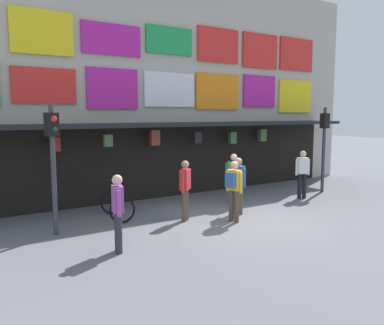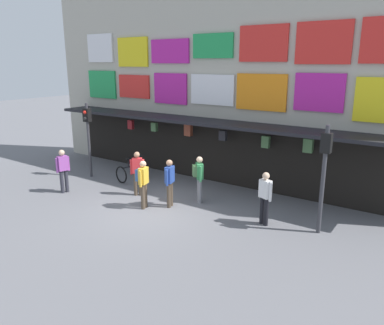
{
  "view_description": "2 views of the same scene",
  "coord_description": "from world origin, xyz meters",
  "px_view_note": "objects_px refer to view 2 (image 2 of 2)",
  "views": [
    {
      "loc": [
        -6.99,
        -8.2,
        2.93
      ],
      "look_at": [
        -0.82,
        1.26,
        1.56
      ],
      "focal_mm": 36.87,
      "sensor_mm": 36.0,
      "label": 1
    },
    {
      "loc": [
        8.01,
        -9.04,
        4.88
      ],
      "look_at": [
        0.8,
        1.38,
        1.48
      ],
      "focal_mm": 35.32,
      "sensor_mm": 36.0,
      "label": 2
    }
  ],
  "objects_px": {
    "traffic_light_near": "(88,128)",
    "pedestrian_in_white": "(143,181)",
    "pedestrian_in_black": "(265,195)",
    "pedestrian_in_yellow": "(63,169)",
    "pedestrian_in_red": "(199,176)",
    "pedestrian_in_purple": "(170,181)",
    "bicycle_parked": "(132,171)",
    "traffic_light_far": "(325,162)",
    "pedestrian_in_green": "(137,171)"
  },
  "relations": [
    {
      "from": "bicycle_parked",
      "to": "pedestrian_in_purple",
      "type": "distance_m",
      "value": 3.56
    },
    {
      "from": "pedestrian_in_red",
      "to": "pedestrian_in_white",
      "type": "bearing_deg",
      "value": -128.88
    },
    {
      "from": "traffic_light_far",
      "to": "traffic_light_near",
      "type": "bearing_deg",
      "value": -179.89
    },
    {
      "from": "pedestrian_in_purple",
      "to": "pedestrian_in_black",
      "type": "bearing_deg",
      "value": 8.11
    },
    {
      "from": "bicycle_parked",
      "to": "pedestrian_in_red",
      "type": "relative_size",
      "value": 0.74
    },
    {
      "from": "traffic_light_far",
      "to": "pedestrian_in_purple",
      "type": "bearing_deg",
      "value": -169.95
    },
    {
      "from": "pedestrian_in_purple",
      "to": "pedestrian_in_red",
      "type": "relative_size",
      "value": 1.0
    },
    {
      "from": "pedestrian_in_purple",
      "to": "pedestrian_in_white",
      "type": "bearing_deg",
      "value": -137.42
    },
    {
      "from": "pedestrian_in_green",
      "to": "pedestrian_in_yellow",
      "type": "xyz_separation_m",
      "value": [
        -2.54,
        -1.37,
        0.0
      ]
    },
    {
      "from": "traffic_light_far",
      "to": "pedestrian_in_green",
      "type": "relative_size",
      "value": 1.9
    },
    {
      "from": "traffic_light_near",
      "to": "pedestrian_in_black",
      "type": "distance_m",
      "value": 8.44
    },
    {
      "from": "pedestrian_in_black",
      "to": "pedestrian_in_green",
      "type": "bearing_deg",
      "value": -177.26
    },
    {
      "from": "bicycle_parked",
      "to": "pedestrian_in_yellow",
      "type": "relative_size",
      "value": 0.74
    },
    {
      "from": "traffic_light_far",
      "to": "pedestrian_in_red",
      "type": "bearing_deg",
      "value": 179.12
    },
    {
      "from": "traffic_light_near",
      "to": "pedestrian_in_yellow",
      "type": "distance_m",
      "value": 2.45
    },
    {
      "from": "pedestrian_in_green",
      "to": "pedestrian_in_purple",
      "type": "height_order",
      "value": "same"
    },
    {
      "from": "pedestrian_in_black",
      "to": "pedestrian_in_purple",
      "type": "distance_m",
      "value": 3.33
    },
    {
      "from": "pedestrian_in_green",
      "to": "bicycle_parked",
      "type": "bearing_deg",
      "value": 140.15
    },
    {
      "from": "pedestrian_in_black",
      "to": "pedestrian_in_white",
      "type": "distance_m",
      "value": 4.11
    },
    {
      "from": "pedestrian_in_yellow",
      "to": "pedestrian_in_red",
      "type": "height_order",
      "value": "same"
    },
    {
      "from": "bicycle_parked",
      "to": "pedestrian_in_green",
      "type": "bearing_deg",
      "value": -39.85
    },
    {
      "from": "traffic_light_near",
      "to": "pedestrian_in_green",
      "type": "xyz_separation_m",
      "value": [
        3.35,
        -0.61,
        -1.19
      ]
    },
    {
      "from": "bicycle_parked",
      "to": "pedestrian_in_green",
      "type": "distance_m",
      "value": 2.02
    },
    {
      "from": "pedestrian_in_yellow",
      "to": "traffic_light_far",
      "type": "bearing_deg",
      "value": 12.39
    },
    {
      "from": "pedestrian_in_yellow",
      "to": "pedestrian_in_white",
      "type": "xyz_separation_m",
      "value": [
        3.57,
        0.52,
        0.04
      ]
    },
    {
      "from": "pedestrian_in_white",
      "to": "pedestrian_in_red",
      "type": "bearing_deg",
      "value": 51.12
    },
    {
      "from": "pedestrian_in_yellow",
      "to": "traffic_light_near",
      "type": "bearing_deg",
      "value": 112.07
    },
    {
      "from": "traffic_light_near",
      "to": "pedestrian_in_red",
      "type": "height_order",
      "value": "traffic_light_near"
    },
    {
      "from": "bicycle_parked",
      "to": "pedestrian_in_green",
      "type": "relative_size",
      "value": 0.74
    },
    {
      "from": "pedestrian_in_red",
      "to": "pedestrian_in_black",
      "type": "bearing_deg",
      "value": -9.57
    },
    {
      "from": "pedestrian_in_purple",
      "to": "pedestrian_in_red",
      "type": "xyz_separation_m",
      "value": [
        0.58,
        0.93,
        0.04
      ]
    },
    {
      "from": "bicycle_parked",
      "to": "traffic_light_far",
      "type": "bearing_deg",
      "value": -4.35
    },
    {
      "from": "pedestrian_in_black",
      "to": "pedestrian_in_yellow",
      "type": "xyz_separation_m",
      "value": [
        -7.54,
        -1.61,
        0.0
      ]
    },
    {
      "from": "traffic_light_far",
      "to": "pedestrian_in_yellow",
      "type": "relative_size",
      "value": 1.9
    },
    {
      "from": "traffic_light_far",
      "to": "pedestrian_in_black",
      "type": "bearing_deg",
      "value": -165.93
    },
    {
      "from": "pedestrian_in_yellow",
      "to": "pedestrian_in_purple",
      "type": "xyz_separation_m",
      "value": [
        4.24,
        1.14,
        0.0
      ]
    },
    {
      "from": "bicycle_parked",
      "to": "pedestrian_in_red",
      "type": "xyz_separation_m",
      "value": [
        3.77,
        -0.55,
        0.59
      ]
    },
    {
      "from": "traffic_light_near",
      "to": "pedestrian_in_red",
      "type": "bearing_deg",
      "value": 0.87
    },
    {
      "from": "traffic_light_near",
      "to": "pedestrian_in_white",
      "type": "height_order",
      "value": "traffic_light_near"
    },
    {
      "from": "pedestrian_in_purple",
      "to": "pedestrian_in_red",
      "type": "height_order",
      "value": "same"
    },
    {
      "from": "bicycle_parked",
      "to": "pedestrian_in_white",
      "type": "relative_size",
      "value": 0.74
    },
    {
      "from": "traffic_light_far",
      "to": "pedestrian_in_black",
      "type": "xyz_separation_m",
      "value": [
        -1.57,
        -0.39,
        -1.19
      ]
    },
    {
      "from": "traffic_light_near",
      "to": "bicycle_parked",
      "type": "height_order",
      "value": "traffic_light_near"
    },
    {
      "from": "traffic_light_near",
      "to": "pedestrian_in_purple",
      "type": "xyz_separation_m",
      "value": [
        5.05,
        -0.84,
        -1.19
      ]
    },
    {
      "from": "pedestrian_in_green",
      "to": "traffic_light_far",
      "type": "bearing_deg",
      "value": 5.5
    },
    {
      "from": "traffic_light_near",
      "to": "pedestrian_in_purple",
      "type": "distance_m",
      "value": 5.25
    },
    {
      "from": "bicycle_parked",
      "to": "pedestrian_in_white",
      "type": "bearing_deg",
      "value": -39.66
    },
    {
      "from": "pedestrian_in_black",
      "to": "pedestrian_in_white",
      "type": "height_order",
      "value": "same"
    },
    {
      "from": "pedestrian_in_yellow",
      "to": "pedestrian_in_black",
      "type": "bearing_deg",
      "value": 12.04
    },
    {
      "from": "pedestrian_in_green",
      "to": "pedestrian_in_white",
      "type": "relative_size",
      "value": 1.0
    }
  ]
}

